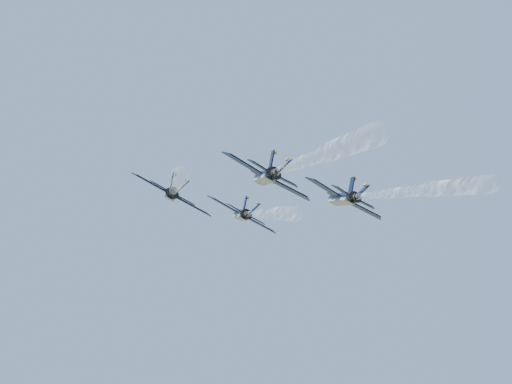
% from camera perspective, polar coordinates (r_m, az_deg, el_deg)
% --- Properties ---
extents(jet_lead, '(9.96, 15.09, 5.61)m').
position_cam_1_polar(jet_lead, '(117.99, -1.06, -1.66)').
color(jet_lead, black).
extents(jet_left, '(9.96, 15.09, 5.61)m').
position_cam_1_polar(jet_left, '(103.18, -6.16, -0.20)').
color(jet_left, black).
extents(jet_right, '(9.96, 15.09, 5.61)m').
position_cam_1_polar(jet_right, '(105.88, 6.30, -0.48)').
color(jet_right, black).
extents(jet_slot, '(9.96, 15.09, 5.61)m').
position_cam_1_polar(jet_slot, '(91.78, 0.69, 1.12)').
color(jet_slot, black).
extents(smoke_trail_lead, '(15.57, 39.61, 1.98)m').
position_cam_1_polar(smoke_trail_lead, '(86.83, 1.98, 1.86)').
color(smoke_trail_lead, white).
extents(smoke_trail_left, '(15.57, 39.61, 1.98)m').
position_cam_1_polar(smoke_trail_left, '(71.88, -4.72, 4.69)').
color(smoke_trail_left, white).
extents(smoke_trail_right, '(15.57, 39.61, 1.98)m').
position_cam_1_polar(smoke_trail_right, '(76.12, 12.78, 4.03)').
color(smoke_trail_right, white).
extents(smoke_trail_slot, '(15.57, 39.61, 1.98)m').
position_cam_1_polar(smoke_trail_slot, '(61.43, 5.93, 7.51)').
color(smoke_trail_slot, white).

